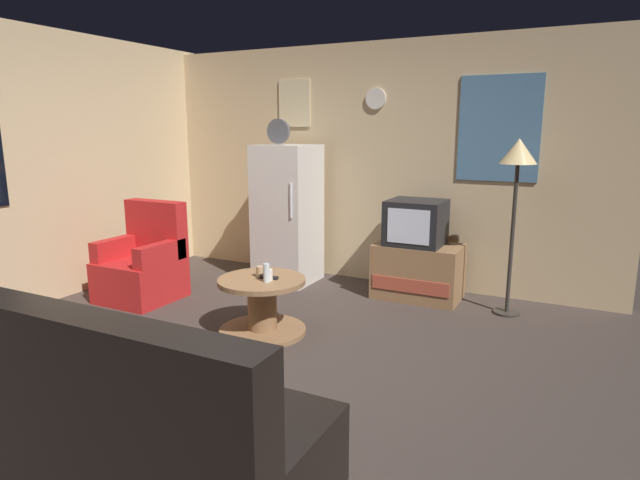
# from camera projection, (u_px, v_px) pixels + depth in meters

# --- Properties ---
(ground_plane) EXTENTS (12.00, 12.00, 0.00)m
(ground_plane) POSITION_uv_depth(u_px,v_px,m) (247.00, 360.00, 3.94)
(ground_plane) COLOR #3D332D
(wall_with_art) EXTENTS (5.20, 0.12, 2.56)m
(wall_with_art) POSITION_uv_depth(u_px,v_px,m) (372.00, 164.00, 5.81)
(wall_with_art) COLOR #D1B284
(wall_with_art) RESTS_ON ground_plane
(wall_left_with_window) EXTENTS (0.12, 5.20, 2.60)m
(wall_left_with_window) POSITION_uv_depth(u_px,v_px,m) (6.00, 170.00, 4.79)
(wall_left_with_window) COLOR #D1B284
(wall_left_with_window) RESTS_ON ground_plane
(fridge) EXTENTS (0.60, 0.62, 1.77)m
(fridge) POSITION_uv_depth(u_px,v_px,m) (287.00, 214.00, 5.83)
(fridge) COLOR silver
(fridge) RESTS_ON ground_plane
(tv_stand) EXTENTS (0.84, 0.53, 0.55)m
(tv_stand) POSITION_uv_depth(u_px,v_px,m) (418.00, 271.00, 5.34)
(tv_stand) COLOR #8E6642
(tv_stand) RESTS_ON ground_plane
(crt_tv) EXTENTS (0.54, 0.51, 0.44)m
(crt_tv) POSITION_uv_depth(u_px,v_px,m) (416.00, 222.00, 5.25)
(crt_tv) COLOR black
(crt_tv) RESTS_ON tv_stand
(standing_lamp) EXTENTS (0.32, 0.32, 1.59)m
(standing_lamp) POSITION_uv_depth(u_px,v_px,m) (518.00, 165.00, 4.65)
(standing_lamp) COLOR #332D28
(standing_lamp) RESTS_ON ground_plane
(coffee_table) EXTENTS (0.72, 0.72, 0.47)m
(coffee_table) POSITION_uv_depth(u_px,v_px,m) (262.00, 306.00, 4.42)
(coffee_table) COLOR #8E6642
(coffee_table) RESTS_ON ground_plane
(wine_glass) EXTENTS (0.05, 0.05, 0.15)m
(wine_glass) POSITION_uv_depth(u_px,v_px,m) (266.00, 273.00, 4.25)
(wine_glass) COLOR silver
(wine_glass) RESTS_ON coffee_table
(mug_ceramic_white) EXTENTS (0.08, 0.08, 0.09)m
(mug_ceramic_white) POSITION_uv_depth(u_px,v_px,m) (268.00, 275.00, 4.30)
(mug_ceramic_white) COLOR silver
(mug_ceramic_white) RESTS_ON coffee_table
(mug_ceramic_tan) EXTENTS (0.08, 0.08, 0.09)m
(mug_ceramic_tan) POSITION_uv_depth(u_px,v_px,m) (261.00, 272.00, 4.40)
(mug_ceramic_tan) COLOR tan
(mug_ceramic_tan) RESTS_ON coffee_table
(remote_control) EXTENTS (0.16, 0.07, 0.02)m
(remote_control) POSITION_uv_depth(u_px,v_px,m) (269.00, 278.00, 4.36)
(remote_control) COLOR black
(remote_control) RESTS_ON coffee_table
(armchair) EXTENTS (0.68, 0.68, 0.96)m
(armchair) POSITION_uv_depth(u_px,v_px,m) (144.00, 265.00, 5.32)
(armchair) COLOR red
(armchair) RESTS_ON ground_plane
(couch) EXTENTS (1.70, 0.80, 0.92)m
(couch) POSITION_uv_depth(u_px,v_px,m) (143.00, 425.00, 2.51)
(couch) COLOR black
(couch) RESTS_ON ground_plane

